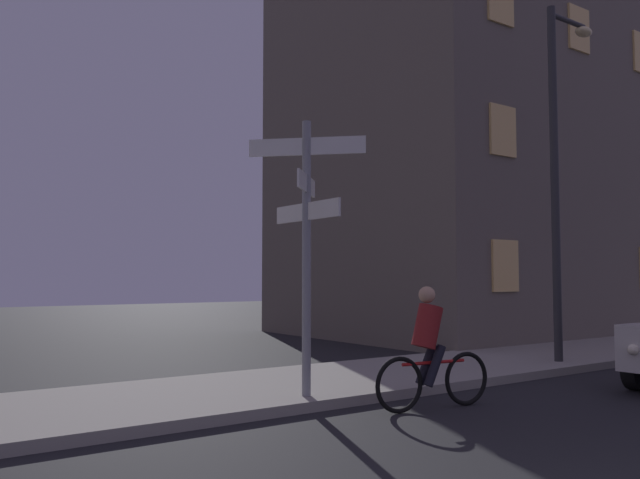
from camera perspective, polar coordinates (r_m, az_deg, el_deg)
The scene contains 5 objects.
sidewalk_kerb at distance 9.26m, azimuth -11.24°, elevation -13.63°, with size 40.00×2.98×0.14m, color gray.
signpost at distance 8.74m, azimuth -1.21°, elevation 1.00°, with size 1.18×1.50×3.74m.
street_lamp at distance 13.43m, azimuth 20.48°, elevation 7.11°, with size 1.40×0.28×6.89m.
cyclist at distance 8.66m, azimuth 9.79°, elevation -9.84°, with size 1.81×0.37×1.61m.
building_right_block at distance 21.52m, azimuth 12.27°, elevation 13.18°, with size 9.58×8.47×15.68m.
Camera 1 is at (-3.74, -1.28, 1.72)m, focal length 35.99 mm.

